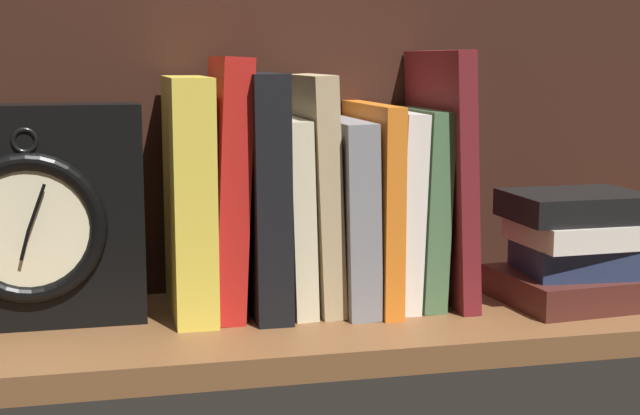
{
  "coord_description": "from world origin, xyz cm",
  "views": [
    {
      "loc": [
        -20.82,
        -88.63,
        25.06
      ],
      "look_at": [
        1.08,
        3.37,
        10.1
      ],
      "focal_mm": 53.13,
      "sensor_mm": 36.0,
      "label": 1
    }
  ],
  "objects_px": {
    "framed_clock": "(30,218)",
    "book_red_requiem": "(227,186)",
    "book_cream_twain": "(292,214)",
    "book_maroon_dawkins": "(441,176)",
    "book_tan_shortstories": "(316,192)",
    "book_stack_side": "(582,252)",
    "book_gray_chess": "(345,213)",
    "book_black_skeptic": "(261,193)",
    "book_green_romantic": "(418,205)",
    "book_white_catcher": "(394,207)",
    "book_orange_pandolfini": "(371,204)",
    "book_yellow_seinlanguage": "(189,197)"
  },
  "relations": [
    {
      "from": "book_yellow_seinlanguage",
      "to": "book_cream_twain",
      "type": "relative_size",
      "value": 1.21
    },
    {
      "from": "book_white_catcher",
      "to": "book_maroon_dawkins",
      "type": "bearing_deg",
      "value": 0.0
    },
    {
      "from": "book_yellow_seinlanguage",
      "to": "framed_clock",
      "type": "distance_m",
      "value": 0.15
    },
    {
      "from": "book_tan_shortstories",
      "to": "framed_clock",
      "type": "bearing_deg",
      "value": -177.78
    },
    {
      "from": "book_tan_shortstories",
      "to": "book_yellow_seinlanguage",
      "type": "bearing_deg",
      "value": 180.0
    },
    {
      "from": "book_green_romantic",
      "to": "book_gray_chess",
      "type": "bearing_deg",
      "value": 180.0
    },
    {
      "from": "book_red_requiem",
      "to": "book_orange_pandolfini",
      "type": "distance_m",
      "value": 0.15
    },
    {
      "from": "book_tan_shortstories",
      "to": "framed_clock",
      "type": "xyz_separation_m",
      "value": [
        -0.28,
        -0.01,
        -0.01
      ]
    },
    {
      "from": "book_white_catcher",
      "to": "book_stack_side",
      "type": "height_order",
      "value": "book_white_catcher"
    },
    {
      "from": "framed_clock",
      "to": "book_stack_side",
      "type": "distance_m",
      "value": 0.55
    },
    {
      "from": "book_white_catcher",
      "to": "book_black_skeptic",
      "type": "bearing_deg",
      "value": 180.0
    },
    {
      "from": "book_cream_twain",
      "to": "book_gray_chess",
      "type": "relative_size",
      "value": 1.01
    },
    {
      "from": "book_white_catcher",
      "to": "book_green_romantic",
      "type": "distance_m",
      "value": 0.03
    },
    {
      "from": "book_tan_shortstories",
      "to": "book_black_skeptic",
      "type": "bearing_deg",
      "value": 180.0
    },
    {
      "from": "book_green_romantic",
      "to": "book_red_requiem",
      "type": "bearing_deg",
      "value": 180.0
    },
    {
      "from": "book_maroon_dawkins",
      "to": "framed_clock",
      "type": "xyz_separation_m",
      "value": [
        -0.41,
        -0.01,
        -0.03
      ]
    },
    {
      "from": "book_yellow_seinlanguage",
      "to": "book_red_requiem",
      "type": "distance_m",
      "value": 0.04
    },
    {
      "from": "book_tan_shortstories",
      "to": "book_maroon_dawkins",
      "type": "height_order",
      "value": "book_maroon_dawkins"
    },
    {
      "from": "book_tan_shortstories",
      "to": "book_white_catcher",
      "type": "height_order",
      "value": "book_tan_shortstories"
    },
    {
      "from": "book_red_requiem",
      "to": "book_stack_side",
      "type": "relative_size",
      "value": 1.44
    },
    {
      "from": "book_orange_pandolfini",
      "to": "book_white_catcher",
      "type": "bearing_deg",
      "value": 0.0
    },
    {
      "from": "book_cream_twain",
      "to": "book_red_requiem",
      "type": "bearing_deg",
      "value": 180.0
    },
    {
      "from": "book_gray_chess",
      "to": "book_green_romantic",
      "type": "relative_size",
      "value": 0.95
    },
    {
      "from": "book_black_skeptic",
      "to": "framed_clock",
      "type": "bearing_deg",
      "value": -177.21
    },
    {
      "from": "book_black_skeptic",
      "to": "book_orange_pandolfini",
      "type": "bearing_deg",
      "value": 0.0
    },
    {
      "from": "book_cream_twain",
      "to": "framed_clock",
      "type": "relative_size",
      "value": 0.92
    },
    {
      "from": "book_green_romantic",
      "to": "book_stack_side",
      "type": "relative_size",
      "value": 1.14
    },
    {
      "from": "book_red_requiem",
      "to": "book_tan_shortstories",
      "type": "bearing_deg",
      "value": 0.0
    },
    {
      "from": "book_yellow_seinlanguage",
      "to": "book_tan_shortstories",
      "type": "relative_size",
      "value": 0.99
    },
    {
      "from": "book_yellow_seinlanguage",
      "to": "book_white_catcher",
      "type": "distance_m",
      "value": 0.21
    },
    {
      "from": "book_red_requiem",
      "to": "framed_clock",
      "type": "distance_m",
      "value": 0.19
    },
    {
      "from": "book_black_skeptic",
      "to": "book_green_romantic",
      "type": "distance_m",
      "value": 0.17
    },
    {
      "from": "book_red_requiem",
      "to": "book_gray_chess",
      "type": "bearing_deg",
      "value": 0.0
    },
    {
      "from": "book_yellow_seinlanguage",
      "to": "book_stack_side",
      "type": "xyz_separation_m",
      "value": [
        0.4,
        -0.05,
        -0.06
      ]
    },
    {
      "from": "book_cream_twain",
      "to": "book_tan_shortstories",
      "type": "xyz_separation_m",
      "value": [
        0.03,
        0.0,
        0.02
      ]
    },
    {
      "from": "framed_clock",
      "to": "book_red_requiem",
      "type": "bearing_deg",
      "value": 3.31
    },
    {
      "from": "book_yellow_seinlanguage",
      "to": "book_white_catcher",
      "type": "bearing_deg",
      "value": 0.0
    },
    {
      "from": "book_yellow_seinlanguage",
      "to": "book_maroon_dawkins",
      "type": "bearing_deg",
      "value": 0.0
    },
    {
      "from": "book_yellow_seinlanguage",
      "to": "book_white_catcher",
      "type": "xyz_separation_m",
      "value": [
        0.21,
        0.0,
        -0.02
      ]
    },
    {
      "from": "book_red_requiem",
      "to": "book_tan_shortstories",
      "type": "height_order",
      "value": "book_red_requiem"
    },
    {
      "from": "book_green_romantic",
      "to": "book_maroon_dawkins",
      "type": "height_order",
      "value": "book_maroon_dawkins"
    },
    {
      "from": "book_cream_twain",
      "to": "book_gray_chess",
      "type": "distance_m",
      "value": 0.06
    },
    {
      "from": "book_cream_twain",
      "to": "book_tan_shortstories",
      "type": "height_order",
      "value": "book_tan_shortstories"
    },
    {
      "from": "book_tan_shortstories",
      "to": "book_gray_chess",
      "type": "height_order",
      "value": "book_tan_shortstories"
    },
    {
      "from": "book_white_catcher",
      "to": "framed_clock",
      "type": "height_order",
      "value": "framed_clock"
    },
    {
      "from": "book_cream_twain",
      "to": "book_white_catcher",
      "type": "xyz_separation_m",
      "value": [
        0.11,
        0.0,
        0.0
      ]
    },
    {
      "from": "book_maroon_dawkins",
      "to": "book_cream_twain",
      "type": "bearing_deg",
      "value": 180.0
    },
    {
      "from": "book_tan_shortstories",
      "to": "book_green_romantic",
      "type": "bearing_deg",
      "value": 0.0
    },
    {
      "from": "book_yellow_seinlanguage",
      "to": "book_cream_twain",
      "type": "bearing_deg",
      "value": 0.0
    },
    {
      "from": "book_yellow_seinlanguage",
      "to": "book_black_skeptic",
      "type": "distance_m",
      "value": 0.07
    }
  ]
}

